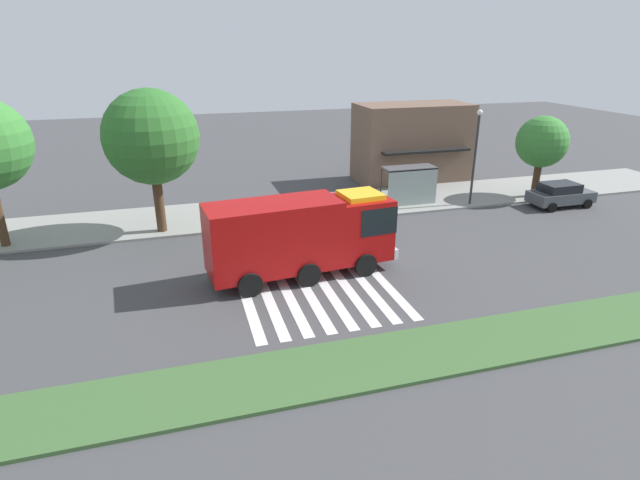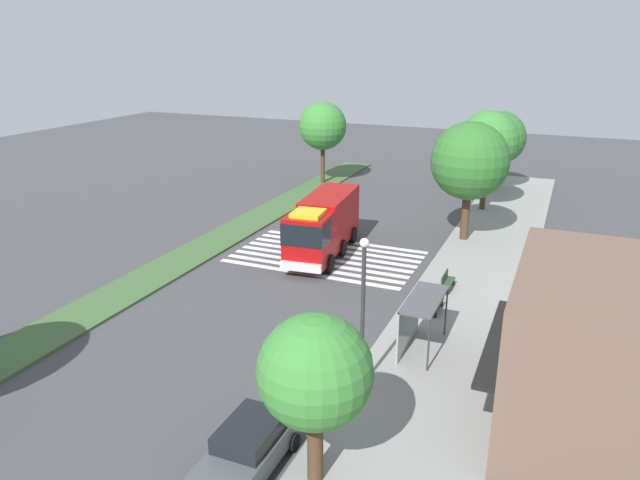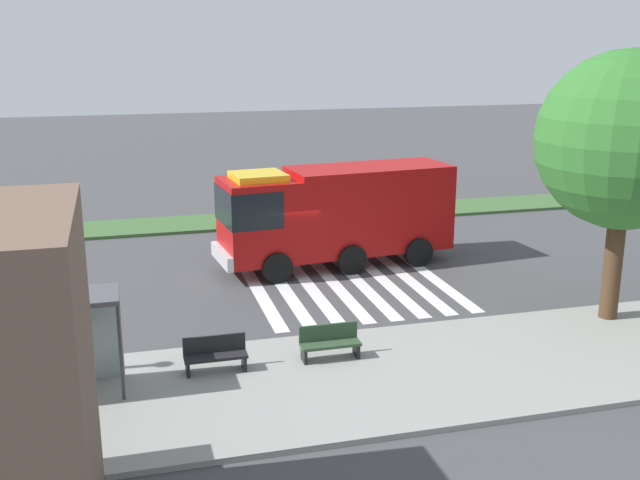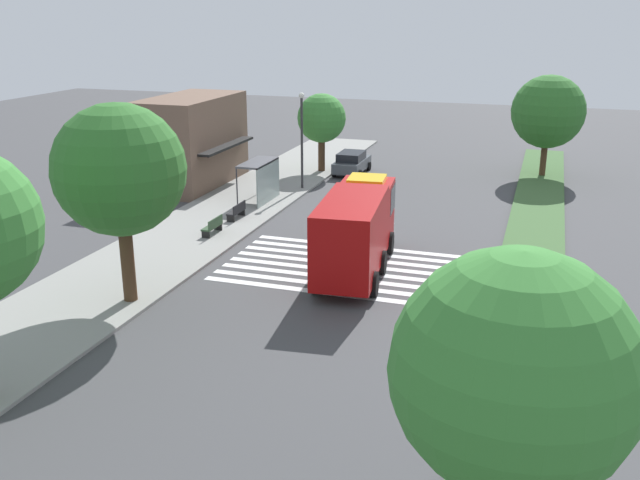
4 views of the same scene
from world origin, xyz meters
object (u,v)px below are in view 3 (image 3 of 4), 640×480
object	(u,v)px
bench_near_shelter	(215,354)
median_tree_far_west	(629,95)
bus_stop_shelter	(44,322)
sidewalk_tree_center	(626,141)
fire_truck	(330,211)
bench_west_of_shelter	(330,342)

from	to	relation	value
bench_near_shelter	median_tree_far_west	xyz separation A→B (m)	(-23.54, -16.08, 4.84)
bus_stop_shelter	median_tree_far_west	world-z (taller)	median_tree_far_west
bench_near_shelter	sidewalk_tree_center	size ratio (longest dim) A/B	0.20
fire_truck	sidewalk_tree_center	distance (m)	10.71
fire_truck	bench_near_shelter	bearing A→B (deg)	51.45
bench_near_shelter	bench_west_of_shelter	size ratio (longest dim) A/B	1.00
bench_west_of_shelter	sidewalk_tree_center	bearing A→B (deg)	-175.51
fire_truck	bench_near_shelter	world-z (taller)	fire_truck
fire_truck	median_tree_far_west	bearing A→B (deg)	-162.86
fire_truck	bus_stop_shelter	xyz separation A→B (m)	(9.43, 8.47, -0.22)
fire_truck	sidewalk_tree_center	bearing A→B (deg)	124.66
bench_near_shelter	median_tree_far_west	distance (m)	28.92
bench_west_of_shelter	sidewalk_tree_center	distance (m)	10.27
bench_west_of_shelter	bench_near_shelter	bearing A→B (deg)	0.00
sidewalk_tree_center	bench_near_shelter	bearing A→B (deg)	3.36
bus_stop_shelter	sidewalk_tree_center	xyz separation A→B (m)	(-16.02, -0.74, 3.62)
fire_truck	bench_west_of_shelter	size ratio (longest dim) A/B	5.65
bench_near_shelter	bench_west_of_shelter	bearing A→B (deg)	180.00
fire_truck	bench_west_of_shelter	bearing A→B (deg)	68.31
fire_truck	median_tree_far_west	distance (m)	19.94
sidewalk_tree_center	median_tree_far_west	size ratio (longest dim) A/B	1.06
bus_stop_shelter	median_tree_far_west	bearing A→B (deg)	-149.66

